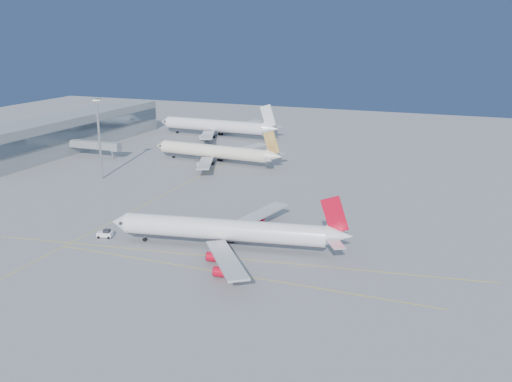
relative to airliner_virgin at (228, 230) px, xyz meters
The scene contains 9 objects.
ground 4.90m from the airliner_virgin, ahead, with size 500.00×500.00×0.00m, color slate.
terminal 141.49m from the airliner_virgin, 142.97° to the left, with size 18.40×110.00×15.00m.
jet_bridge 116.24m from the airliner_virgin, 141.61° to the left, with size 23.60×3.60×6.90m.
taxiway_lines 14.97m from the airliner_virgin, 152.79° to the left, with size 118.86×140.00×0.02m.
airliner_virgin is the anchor object (origin of this frame).
airliner_etihad 91.09m from the airliner_virgin, 117.01° to the left, with size 56.78×52.34×14.82m.
airliner_third 147.87m from the airliner_virgin, 116.15° to the left, with size 65.08×59.98×17.46m.
pushback_tug 32.79m from the airliner_virgin, behind, with size 4.15×3.07×2.14m.
light_mast 82.98m from the airliner_virgin, 147.20° to the left, with size 2.46×2.46×28.50m.
Camera 1 is at (51.45, -118.41, 51.56)m, focal length 40.00 mm.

